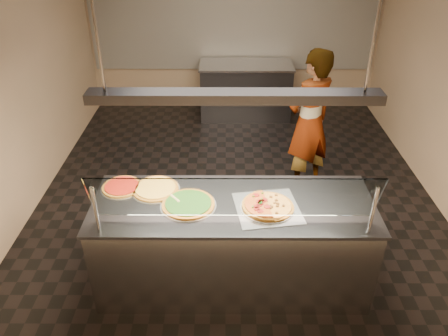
{
  "coord_description": "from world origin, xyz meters",
  "views": [
    {
      "loc": [
        -0.14,
        -4.62,
        3.23
      ],
      "look_at": [
        -0.16,
        -0.98,
        1.02
      ],
      "focal_mm": 35.0,
      "sensor_mm": 36.0,
      "label": 1
    }
  ],
  "objects_px": {
    "half_pizza_sausage": "(280,206)",
    "prep_table": "(246,90)",
    "pizza_cheese": "(156,188)",
    "worker": "(309,123)",
    "sneeze_guard": "(234,198)",
    "pizza_tomato": "(122,186)",
    "serving_counter": "(233,243)",
    "half_pizza_pepperoni": "(255,205)",
    "perforated_tray": "(267,207)",
    "pizza_spinach": "(188,204)",
    "pizza_spatula": "(182,199)",
    "heat_lamp_housing": "(235,96)"
  },
  "relations": [
    {
      "from": "serving_counter",
      "to": "sneeze_guard",
      "type": "relative_size",
      "value": 1.1
    },
    {
      "from": "pizza_spatula",
      "to": "worker",
      "type": "xyz_separation_m",
      "value": [
        1.43,
        1.67,
        -0.03
      ]
    },
    {
      "from": "perforated_tray",
      "to": "half_pizza_sausage",
      "type": "relative_size",
      "value": 1.29
    },
    {
      "from": "prep_table",
      "to": "worker",
      "type": "height_order",
      "value": "worker"
    },
    {
      "from": "pizza_spinach",
      "to": "pizza_spatula",
      "type": "bearing_deg",
      "value": 139.86
    },
    {
      "from": "half_pizza_pepperoni",
      "to": "heat_lamp_housing",
      "type": "distance_m",
      "value": 1.01
    },
    {
      "from": "half_pizza_sausage",
      "to": "worker",
      "type": "relative_size",
      "value": 0.26
    },
    {
      "from": "sneeze_guard",
      "to": "pizza_tomato",
      "type": "height_order",
      "value": "sneeze_guard"
    },
    {
      "from": "pizza_spinach",
      "to": "pizza_cheese",
      "type": "relative_size",
      "value": 1.09
    },
    {
      "from": "sneeze_guard",
      "to": "pizza_spinach",
      "type": "height_order",
      "value": "sneeze_guard"
    },
    {
      "from": "half_pizza_pepperoni",
      "to": "pizza_tomato",
      "type": "height_order",
      "value": "half_pizza_pepperoni"
    },
    {
      "from": "pizza_tomato",
      "to": "worker",
      "type": "xyz_separation_m",
      "value": [
        2.01,
        1.45,
        -0.02
      ]
    },
    {
      "from": "pizza_cheese",
      "to": "pizza_tomato",
      "type": "distance_m",
      "value": 0.32
    },
    {
      "from": "half_pizza_sausage",
      "to": "prep_table",
      "type": "distance_m",
      "value": 4.09
    },
    {
      "from": "serving_counter",
      "to": "sneeze_guard",
      "type": "xyz_separation_m",
      "value": [
        -0.0,
        -0.34,
        0.76
      ]
    },
    {
      "from": "perforated_tray",
      "to": "pizza_spatula",
      "type": "distance_m",
      "value": 0.77
    },
    {
      "from": "heat_lamp_housing",
      "to": "sneeze_guard",
      "type": "bearing_deg",
      "value": -90.0
    },
    {
      "from": "perforated_tray",
      "to": "pizza_spinach",
      "type": "height_order",
      "value": "pizza_spinach"
    },
    {
      "from": "pizza_tomato",
      "to": "pizza_spatula",
      "type": "xyz_separation_m",
      "value": [
        0.58,
        -0.22,
        0.01
      ]
    },
    {
      "from": "pizza_tomato",
      "to": "worker",
      "type": "height_order",
      "value": "worker"
    },
    {
      "from": "half_pizza_sausage",
      "to": "pizza_tomato",
      "type": "height_order",
      "value": "half_pizza_sausage"
    },
    {
      "from": "serving_counter",
      "to": "pizza_cheese",
      "type": "distance_m",
      "value": 0.89
    },
    {
      "from": "half_pizza_sausage",
      "to": "pizza_cheese",
      "type": "xyz_separation_m",
      "value": [
        -1.13,
        0.28,
        -0.01
      ]
    },
    {
      "from": "pizza_cheese",
      "to": "worker",
      "type": "bearing_deg",
      "value": 41.3
    },
    {
      "from": "serving_counter",
      "to": "half_pizza_sausage",
      "type": "xyz_separation_m",
      "value": [
        0.41,
        -0.07,
        0.49
      ]
    },
    {
      "from": "sneeze_guard",
      "to": "prep_table",
      "type": "xyz_separation_m",
      "value": [
        0.28,
        4.33,
        -0.76
      ]
    },
    {
      "from": "pizza_tomato",
      "to": "pizza_cheese",
      "type": "bearing_deg",
      "value": -5.61
    },
    {
      "from": "serving_counter",
      "to": "pizza_spatula",
      "type": "bearing_deg",
      "value": 176.95
    },
    {
      "from": "sneeze_guard",
      "to": "pizza_cheese",
      "type": "height_order",
      "value": "sneeze_guard"
    },
    {
      "from": "sneeze_guard",
      "to": "pizza_tomato",
      "type": "relative_size",
      "value": 5.83
    },
    {
      "from": "half_pizza_sausage",
      "to": "prep_table",
      "type": "height_order",
      "value": "half_pizza_sausage"
    },
    {
      "from": "half_pizza_sausage",
      "to": "pizza_cheese",
      "type": "bearing_deg",
      "value": 165.94
    },
    {
      "from": "sneeze_guard",
      "to": "prep_table",
      "type": "distance_m",
      "value": 4.41
    },
    {
      "from": "half_pizza_pepperoni",
      "to": "serving_counter",
      "type": "bearing_deg",
      "value": 160.06
    },
    {
      "from": "half_pizza_pepperoni",
      "to": "pizza_cheese",
      "type": "relative_size",
      "value": 1.05
    },
    {
      "from": "perforated_tray",
      "to": "half_pizza_sausage",
      "type": "bearing_deg",
      "value": 0.9
    },
    {
      "from": "perforated_tray",
      "to": "pizza_spatula",
      "type": "xyz_separation_m",
      "value": [
        -0.77,
        0.09,
        0.02
      ]
    },
    {
      "from": "serving_counter",
      "to": "worker",
      "type": "distance_m",
      "value": 2.0
    },
    {
      "from": "serving_counter",
      "to": "pizza_spatula",
      "type": "relative_size",
      "value": 9.15
    },
    {
      "from": "half_pizza_sausage",
      "to": "pizza_cheese",
      "type": "distance_m",
      "value": 1.17
    },
    {
      "from": "pizza_cheese",
      "to": "pizza_spatula",
      "type": "distance_m",
      "value": 0.32
    },
    {
      "from": "pizza_tomato",
      "to": "serving_counter",
      "type": "bearing_deg",
      "value": -13.3
    },
    {
      "from": "perforated_tray",
      "to": "pizza_cheese",
      "type": "relative_size",
      "value": 1.36
    },
    {
      "from": "sneeze_guard",
      "to": "pizza_cheese",
      "type": "xyz_separation_m",
      "value": [
        -0.72,
        0.56,
        -0.28
      ]
    },
    {
      "from": "perforated_tray",
      "to": "prep_table",
      "type": "xyz_separation_m",
      "value": [
        -0.03,
        4.06,
        -0.47
      ]
    },
    {
      "from": "pizza_spinach",
      "to": "pizza_cheese",
      "type": "distance_m",
      "value": 0.41
    },
    {
      "from": "heat_lamp_housing",
      "to": "pizza_tomato",
      "type": "bearing_deg",
      "value": 166.7
    },
    {
      "from": "sneeze_guard",
      "to": "serving_counter",
      "type": "bearing_deg",
      "value": 90.0
    },
    {
      "from": "serving_counter",
      "to": "prep_table",
      "type": "bearing_deg",
      "value": 86.05
    },
    {
      "from": "worker",
      "to": "pizza_spinach",
      "type": "bearing_deg",
      "value": 16.51
    }
  ]
}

